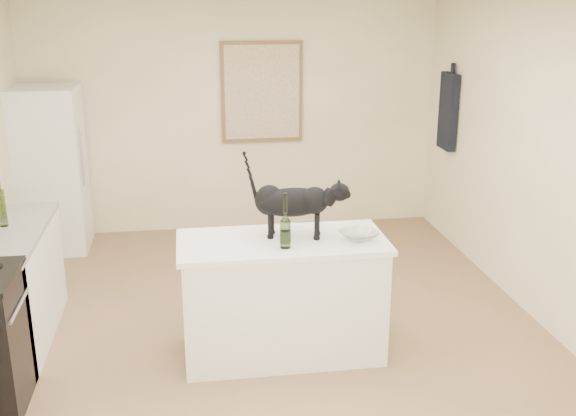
{
  "coord_description": "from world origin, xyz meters",
  "views": [
    {
      "loc": [
        -0.55,
        -4.72,
        2.58
      ],
      "look_at": [
        0.15,
        -0.15,
        1.12
      ],
      "focal_mm": 42.33,
      "sensor_mm": 36.0,
      "label": 1
    }
  ],
  "objects_px": {
    "fridge": "(50,170)",
    "wine_bottle": "(285,224)",
    "glass_bowl": "(359,236)",
    "black_cat": "(292,206)"
  },
  "relations": [
    {
      "from": "black_cat",
      "to": "glass_bowl",
      "type": "height_order",
      "value": "black_cat"
    },
    {
      "from": "fridge",
      "to": "wine_bottle",
      "type": "distance_m",
      "value": 3.41
    },
    {
      "from": "fridge",
      "to": "wine_bottle",
      "type": "xyz_separation_m",
      "value": [
        2.05,
        -2.71,
        0.22
      ]
    },
    {
      "from": "fridge",
      "to": "glass_bowl",
      "type": "relative_size",
      "value": 6.47
    },
    {
      "from": "fridge",
      "to": "wine_bottle",
      "type": "height_order",
      "value": "fridge"
    },
    {
      "from": "black_cat",
      "to": "fridge",
      "type": "bearing_deg",
      "value": 144.01
    },
    {
      "from": "black_cat",
      "to": "glass_bowl",
      "type": "bearing_deg",
      "value": -3.4
    },
    {
      "from": "black_cat",
      "to": "glass_bowl",
      "type": "relative_size",
      "value": 2.54
    },
    {
      "from": "wine_bottle",
      "to": "glass_bowl",
      "type": "xyz_separation_m",
      "value": [
        0.54,
        0.08,
        -0.14
      ]
    },
    {
      "from": "fridge",
      "to": "black_cat",
      "type": "height_order",
      "value": "fridge"
    }
  ]
}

